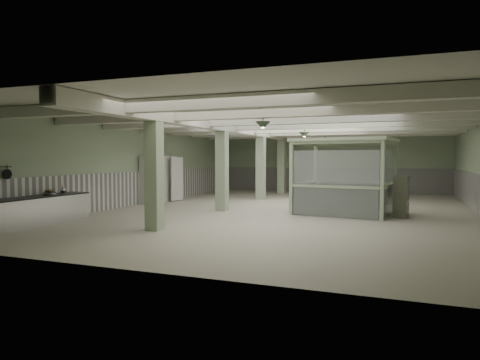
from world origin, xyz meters
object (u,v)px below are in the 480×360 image
(prep_counter, at_px, (22,212))
(guard_booth, at_px, (345,164))
(walkin_cooler, at_px, (160,179))
(filing_cabinet, at_px, (401,197))

(prep_counter, height_order, guard_booth, guard_booth)
(walkin_cooler, relative_size, filing_cabinet, 1.64)
(guard_booth, height_order, filing_cabinet, guard_booth)
(prep_counter, xyz_separation_m, walkin_cooler, (-0.08, 8.00, 0.65))
(guard_booth, bearing_deg, walkin_cooler, -179.25)
(prep_counter, relative_size, filing_cabinet, 3.36)
(prep_counter, height_order, walkin_cooler, walkin_cooler)
(filing_cabinet, bearing_deg, prep_counter, -142.14)
(walkin_cooler, bearing_deg, filing_cabinet, -8.12)
(prep_counter, distance_m, guard_booth, 11.22)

